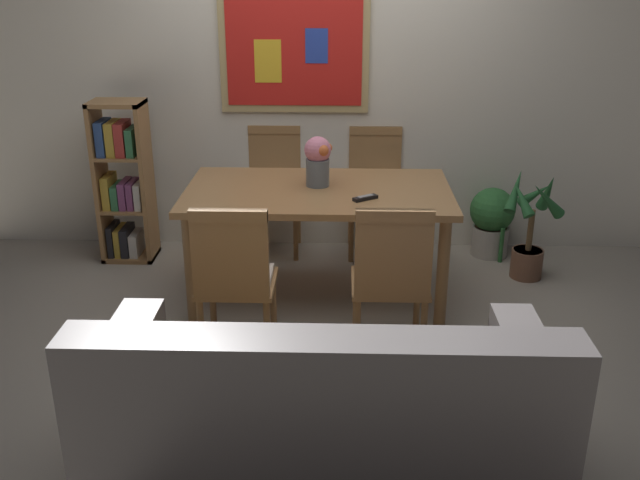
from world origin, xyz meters
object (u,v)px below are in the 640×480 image
dining_chair_near_left (234,273)px  potted_ivy (492,220)px  dining_table (318,202)px  bookshelf (123,184)px  dining_chair_near_right (391,272)px  flower_vase (318,159)px  tv_remote (365,198)px  leather_couch (322,423)px  potted_palm (530,231)px  dining_chair_far_left (274,179)px  dining_chair_far_right (375,180)px

dining_chair_near_left → potted_ivy: bearing=44.0°
dining_table → bookshelf: bookshelf is taller
dining_chair_near_right → dining_chair_near_left: bearing=-178.1°
potted_ivy → dining_table: bearing=-148.8°
dining_chair_near_left → flower_vase: 1.05m
bookshelf → potted_ivy: (2.63, 0.13, -0.28)m
flower_vase → tv_remote: bearing=-43.3°
leather_couch → potted_palm: bearing=57.9°
dining_chair_near_right → leather_couch: size_ratio=0.51×
dining_chair_near_right → tv_remote: size_ratio=5.94×
dining_chair_near_left → flower_vase: size_ratio=2.96×
dining_chair_near_right → potted_palm: size_ratio=1.21×
dining_chair_far_left → dining_chair_near_left: bearing=-91.7°
dining_chair_near_left → tv_remote: (0.68, 0.64, 0.20)m
leather_couch → potted_ivy: size_ratio=3.25×
dining_table → tv_remote: tv_remote is taller
bookshelf → tv_remote: bookshelf is taller
dining_table → dining_chair_far_left: size_ratio=1.78×
dining_table → potted_ivy: (1.23, 0.75, -0.37)m
dining_chair_far_left → potted_ivy: 1.61m
potted_ivy → tv_remote: tv_remote is taller
dining_table → potted_palm: bearing=14.1°
flower_vase → potted_palm: bearing=11.3°
flower_vase → dining_chair_far_right: bearing=62.9°
bookshelf → dining_chair_near_left: bearing=-55.5°
dining_table → leather_couch: leather_couch is taller
potted_ivy → dining_chair_far_right: bearing=174.3°
bookshelf → flower_vase: bearing=-21.3°
dining_chair_far_right → potted_ivy: dining_chair_far_right is taller
dining_table → potted_palm: size_ratio=2.15×
potted_ivy → potted_palm: bearing=-66.5°
leather_couch → tv_remote: size_ratio=11.75×
flower_vase → dining_table: bearing=-86.7°
bookshelf → tv_remote: 1.87m
leather_couch → bookshelf: bookshelf is taller
potted_palm → dining_chair_near_right: bearing=-131.0°
dining_chair_far_right → leather_couch: 2.63m
bookshelf → flower_vase: bookshelf is taller
dining_chair_far_left → tv_remote: size_ratio=5.94×
dining_table → potted_ivy: dining_table is taller
bookshelf → flower_vase: size_ratio=3.71×
dining_chair_far_right → potted_ivy: 0.89m
leather_couch → dining_chair_far_right: bearing=83.2°
bookshelf → potted_ivy: bookshelf is taller
dining_chair_far_left → dining_chair_near_right: size_ratio=1.00×
potted_palm → leather_couch: bearing=-122.1°
bookshelf → flower_vase: (1.39, -0.54, 0.34)m
dining_chair_far_right → bookshelf: 1.79m
dining_chair_far_right → dining_chair_near_left: 1.84m
dining_table → flower_vase: 0.26m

